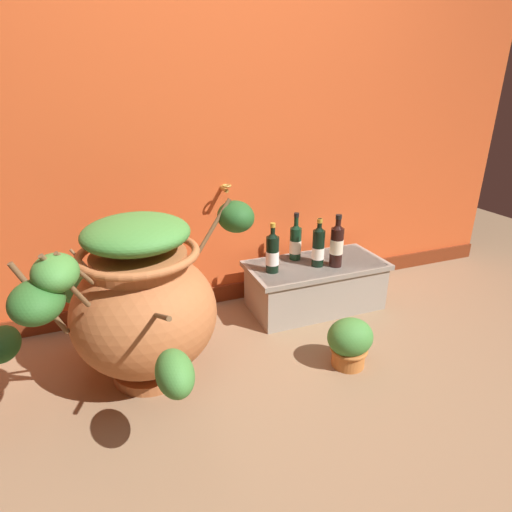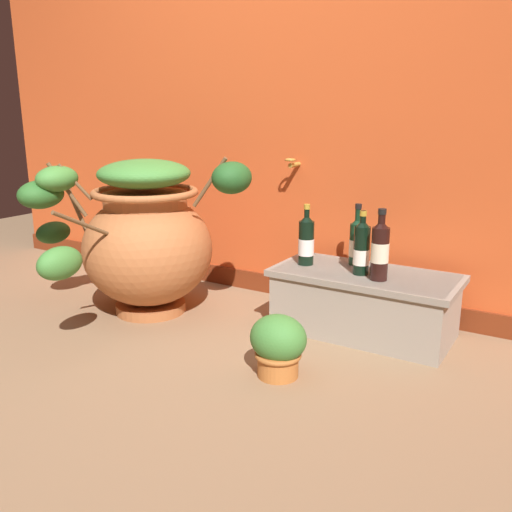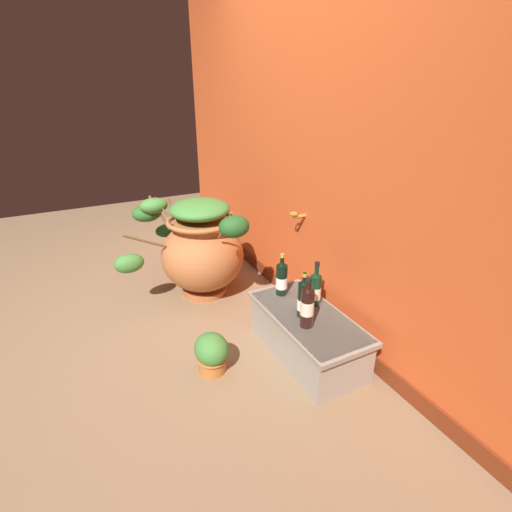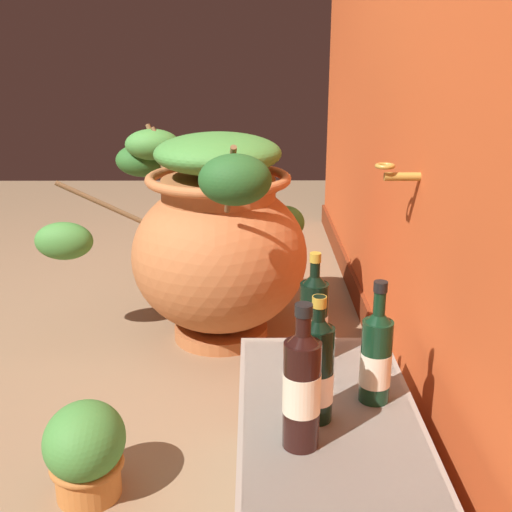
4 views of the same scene
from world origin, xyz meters
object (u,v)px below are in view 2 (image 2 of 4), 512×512
at_px(wine_bottle_back, 306,240).
at_px(wine_bottle_middle, 357,241).
at_px(wine_bottle_right, 362,247).
at_px(wine_bottle_left, 380,249).
at_px(terracotta_urn, 144,237).
at_px(potted_shrub, 278,345).

bearing_deg(wine_bottle_back, wine_bottle_middle, 30.94).
bearing_deg(wine_bottle_back, wine_bottle_right, -3.66).
relative_size(wine_bottle_right, wine_bottle_back, 1.00).
distance_m(wine_bottle_left, wine_bottle_back, 0.40).
height_order(terracotta_urn, wine_bottle_middle, terracotta_urn).
bearing_deg(wine_bottle_right, wine_bottle_middle, 118.62).
relative_size(terracotta_urn, potted_shrub, 4.61).
distance_m(wine_bottle_right, wine_bottle_back, 0.29).
distance_m(wine_bottle_middle, potted_shrub, 0.77).
height_order(wine_bottle_middle, wine_bottle_right, wine_bottle_middle).
relative_size(wine_bottle_back, potted_shrub, 1.16).
relative_size(wine_bottle_middle, potted_shrub, 1.17).
relative_size(terracotta_urn, wine_bottle_right, 3.99).
distance_m(wine_bottle_left, wine_bottle_middle, 0.26).
xyz_separation_m(wine_bottle_left, potted_shrub, (-0.22, -0.52, -0.31)).
relative_size(wine_bottle_left, wine_bottle_back, 1.08).
bearing_deg(wine_bottle_middle, wine_bottle_back, -149.06).
bearing_deg(wine_bottle_right, potted_shrub, -102.03).
distance_m(wine_bottle_left, potted_shrub, 0.65).
distance_m(terracotta_urn, wine_bottle_left, 1.20).
relative_size(wine_bottle_middle, wine_bottle_right, 1.01).
xyz_separation_m(wine_bottle_middle, potted_shrub, (-0.04, -0.71, -0.29)).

